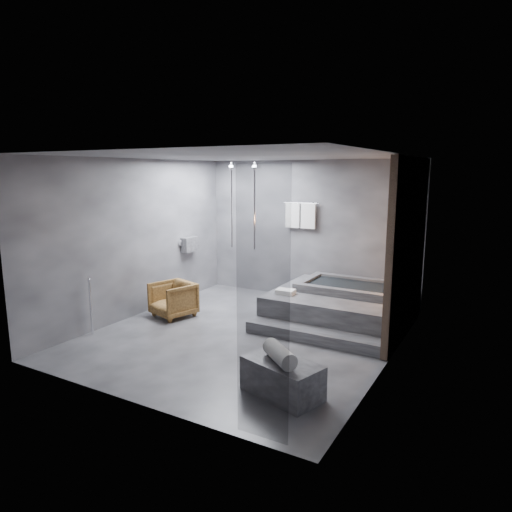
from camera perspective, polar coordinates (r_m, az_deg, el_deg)
The scene contains 7 objects.
room at distance 7.03m, azimuth 2.41°, elevation 3.62°, with size 5.00×5.04×2.82m.
tub_deck at distance 8.18m, azimuth 10.34°, elevation -6.16°, with size 2.20×2.00×0.50m, color #333436.
tub_step at distance 7.18m, azimuth 7.13°, elevation -9.82°, with size 2.20×0.36×0.18m, color #333436.
concrete_bench at distance 5.50m, azimuth 3.29°, elevation -15.00°, with size 0.92×0.51×0.42m, color #313133.
driftwood_chair at distance 8.35m, azimuth -10.33°, elevation -5.36°, with size 0.67×0.69×0.63m, color #442A11.
rolled_towel at distance 5.35m, azimuth 2.96°, elevation -12.14°, with size 0.20×0.20×0.56m, color silver.
deck_towel at distance 7.86m, azimuth 3.71°, elevation -4.48°, with size 0.31×0.23×0.08m, color white.
Camera 1 is at (3.58, -5.97, 2.58)m, focal length 32.00 mm.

